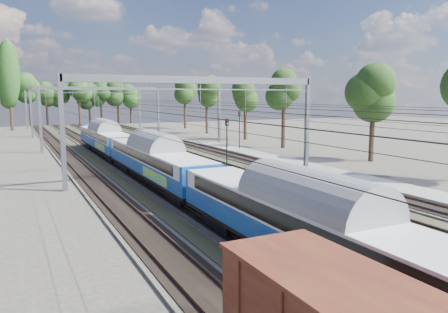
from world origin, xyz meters
name	(u,v)px	position (x,y,z in m)	size (l,w,h in m)	color
track_bed	(152,157)	(0.00, 45.00, 0.10)	(21.00, 130.00, 0.34)	#47423A
platform	(386,185)	(12.00, 20.00, 0.15)	(3.00, 70.00, 0.30)	gray
catenary	(136,103)	(0.33, 52.69, 6.40)	(25.65, 130.00, 9.00)	slate
tree_belt	(124,92)	(8.24, 92.49, 8.25)	(39.96, 99.74, 11.56)	black
poplar	(9,74)	(-14.50, 98.00, 11.89)	(4.40, 4.40, 19.04)	black
emu_train	(156,155)	(-4.50, 28.77, 2.55)	(2.96, 62.60, 4.33)	black
worker	(109,126)	(4.72, 92.18, 0.81)	(0.59, 0.39, 1.62)	black
signal_near	(227,140)	(2.65, 30.13, 3.35)	(0.37, 0.34, 5.30)	black
signal_far	(239,126)	(12.68, 46.34, 3.35)	(0.38, 0.35, 5.29)	black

